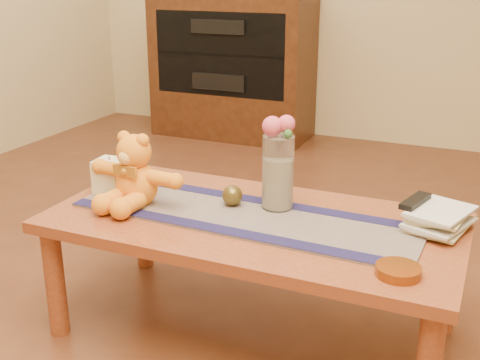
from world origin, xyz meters
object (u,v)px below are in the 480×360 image
at_px(book_bottom, 414,221).
at_px(tv_remote, 415,201).
at_px(teddy_bear, 136,170).
at_px(glass_vase, 278,172).
at_px(bronze_ball, 232,195).
at_px(amber_dish, 398,271).
at_px(pillar_candle, 110,176).

relative_size(book_bottom, tv_remote, 1.39).
height_order(teddy_bear, tv_remote, teddy_bear).
bearing_deg(book_bottom, glass_vase, -160.10).
bearing_deg(tv_remote, book_bottom, 90.00).
bearing_deg(glass_vase, book_bottom, 7.64).
distance_m(teddy_bear, tv_remote, 0.97).
height_order(glass_vase, bronze_ball, glass_vase).
height_order(tv_remote, amber_dish, tv_remote).
distance_m(pillar_candle, bronze_ball, 0.48).
xyz_separation_m(pillar_candle, glass_vase, (0.63, 0.10, 0.07)).
relative_size(teddy_bear, pillar_candle, 2.91).
bearing_deg(pillar_candle, teddy_bear, -19.68).
bearing_deg(teddy_bear, book_bottom, 18.21).
bearing_deg(amber_dish, bronze_ball, 156.40).
bearing_deg(tv_remote, bronze_ball, -155.55).
xyz_separation_m(tv_remote, amber_dish, (0.02, -0.38, -0.07)).
bearing_deg(teddy_bear, pillar_candle, 165.51).
xyz_separation_m(teddy_bear, glass_vase, (0.48, 0.16, 0.01)).
bearing_deg(book_bottom, teddy_bear, -154.71).
relative_size(bronze_ball, amber_dish, 0.58).
height_order(glass_vase, tv_remote, glass_vase).
xyz_separation_m(pillar_candle, bronze_ball, (0.48, 0.05, -0.03)).
relative_size(glass_vase, book_bottom, 1.17).
bearing_deg(bronze_ball, glass_vase, 16.99).
relative_size(tv_remote, amber_dish, 1.25).
bearing_deg(amber_dish, book_bottom, 91.97).
bearing_deg(book_bottom, pillar_candle, -159.23).
bearing_deg(pillar_candle, bronze_ball, 6.54).
bearing_deg(teddy_bear, amber_dish, -4.68).
relative_size(teddy_bear, amber_dish, 2.84).
bearing_deg(amber_dish, pillar_candle, 168.74).
xyz_separation_m(glass_vase, amber_dish, (0.48, -0.32, -0.12)).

